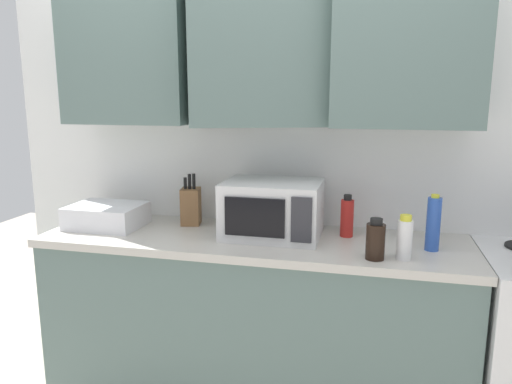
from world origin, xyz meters
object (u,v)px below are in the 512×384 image
bottle_white_jar (405,238)px  bottle_red_sauce (347,217)px  microwave (272,209)px  dish_rack (107,216)px  bottle_soy_dark (375,240)px  bottle_blue_cleaner (433,224)px  knife_block (191,206)px

bottle_white_jar → bottle_red_sauce: 0.39m
microwave → bottle_red_sauce: bearing=12.9°
dish_rack → bottle_soy_dark: (1.41, -0.20, 0.02)m
dish_rack → bottle_blue_cleaner: bottle_blue_cleaner is taller
microwave → bottle_blue_cleaner: microwave is taller
knife_block → bottle_blue_cleaner: 1.25m
dish_rack → bottle_blue_cleaner: bearing=-0.5°
microwave → bottle_soy_dark: microwave is taller
microwave → dish_rack: 0.91m
microwave → bottle_white_jar: bearing=-18.6°
knife_block → bottle_red_sauce: 0.85m
bottle_red_sauce → bottle_white_jar: bearing=-48.4°
bottle_soy_dark → bottle_blue_cleaner: 0.32m
microwave → bottle_white_jar: size_ratio=2.42×
knife_block → bottle_blue_cleaner: (1.24, -0.17, 0.02)m
bottle_white_jar → knife_block: bearing=163.3°
knife_block → microwave: bearing=-14.1°
microwave → dish_rack: (-0.91, -0.03, -0.08)m
dish_rack → knife_block: bearing=20.1°
bottle_red_sauce → bottle_soy_dark: bearing=-66.5°
bottle_white_jar → bottle_soy_dark: bearing=-167.7°
microwave → knife_block: size_ratio=1.69×
bottle_soy_dark → bottle_white_jar: bottle_white_jar is taller
dish_rack → microwave: bearing=2.1°
microwave → bottle_white_jar: (0.63, -0.21, -0.05)m
microwave → dish_rack: size_ratio=1.26×
knife_block → bottle_white_jar: (1.11, -0.33, -0.01)m
bottle_soy_dark → bottle_red_sauce: size_ratio=0.85×
bottle_soy_dark → bottle_white_jar: bearing=12.3°
bottle_white_jar → bottle_red_sauce: size_ratio=0.92×
dish_rack → bottle_blue_cleaner: 1.67m
microwave → bottle_red_sauce: (0.37, 0.08, -0.04)m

